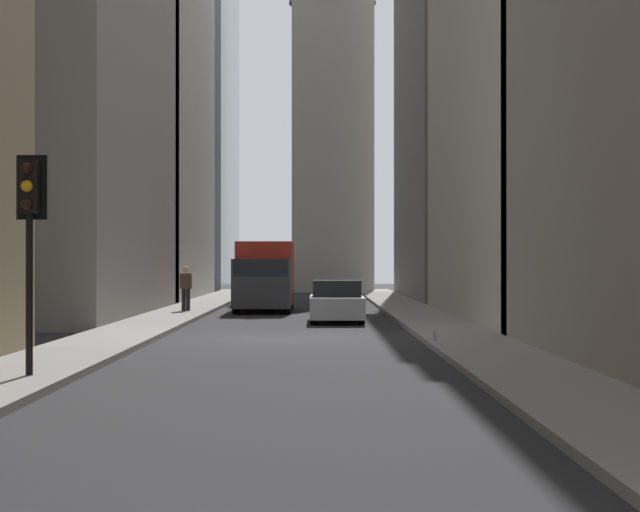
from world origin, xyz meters
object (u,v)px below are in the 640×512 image
delivery_truck (265,276)px  discarded_bottle (434,336)px  traffic_light_foreground (29,213)px  sedan_silver (337,303)px  pedestrian (186,287)px

delivery_truck → discarded_bottle: 18.79m
traffic_light_foreground → discarded_bottle: 11.30m
delivery_truck → sedan_silver: size_ratio=1.50×
delivery_truck → pedestrian: (-2.46, 2.93, -0.39)m
traffic_light_foreground → pedestrian: 23.55m
delivery_truck → pedestrian: delivery_truck is taller
delivery_truck → pedestrian: size_ratio=3.79×
sedan_silver → traffic_light_foreground: 18.97m
discarded_bottle → traffic_light_foreground: bearing=135.6°
delivery_truck → sedan_silver: (-7.92, -2.80, -0.80)m
pedestrian → discarded_bottle: bearing=-153.2°
pedestrian → discarded_bottle: size_ratio=6.31×
sedan_silver → discarded_bottle: sedan_silver is taller
pedestrian → traffic_light_foreground: bearing=-179.5°
delivery_truck → pedestrian: bearing=130.1°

